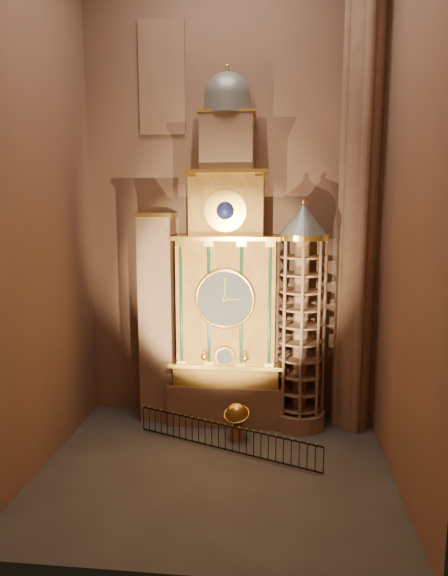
# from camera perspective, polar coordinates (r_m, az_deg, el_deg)

# --- Properties ---
(floor) EXTENTS (14.00, 14.00, 0.00)m
(floor) POSITION_cam_1_polar(r_m,az_deg,el_deg) (21.86, -1.04, -19.60)
(floor) COLOR #383330
(floor) RESTS_ON ground
(wall_back) EXTENTS (22.00, 0.00, 22.00)m
(wall_back) POSITION_cam_1_polar(r_m,az_deg,el_deg) (25.18, 0.59, 10.20)
(wall_back) COLOR #8A5A4A
(wall_back) RESTS_ON floor
(wall_left) EXTENTS (0.00, 22.00, 22.00)m
(wall_left) POSITION_cam_1_polar(r_m,az_deg,el_deg) (21.26, -20.51, 9.88)
(wall_left) COLOR #8A5A4A
(wall_left) RESTS_ON floor
(wall_right) EXTENTS (0.00, 22.00, 22.00)m
(wall_right) POSITION_cam_1_polar(r_m,az_deg,el_deg) (19.62, 19.94, 10.04)
(wall_right) COLOR #8A5A4A
(wall_right) RESTS_ON floor
(astronomical_clock) EXTENTS (5.60, 2.41, 16.70)m
(astronomical_clock) POSITION_cam_1_polar(r_m,az_deg,el_deg) (24.43, 0.34, 0.07)
(astronomical_clock) COLOR #8C634C
(astronomical_clock) RESTS_ON floor
(portrait_tower) EXTENTS (1.80, 1.60, 10.20)m
(portrait_tower) POSITION_cam_1_polar(r_m,az_deg,el_deg) (25.29, -7.36, -3.23)
(portrait_tower) COLOR #8C634C
(portrait_tower) RESTS_ON floor
(stair_turret) EXTENTS (2.50, 2.50, 10.80)m
(stair_turret) POSITION_cam_1_polar(r_m,az_deg,el_deg) (24.34, 8.52, -3.44)
(stair_turret) COLOR #8C634C
(stair_turret) RESTS_ON floor
(gothic_pier) EXTENTS (2.04, 2.04, 22.00)m
(gothic_pier) POSITION_cam_1_polar(r_m,az_deg,el_deg) (24.35, 15.02, 9.95)
(gothic_pier) COLOR #8C634C
(gothic_pier) RESTS_ON floor
(stained_glass_window) EXTENTS (2.20, 0.14, 5.20)m
(stained_glass_window) POSITION_cam_1_polar(r_m,az_deg,el_deg) (26.30, -6.92, 22.18)
(stained_glass_window) COLOR navy
(stained_glass_window) RESTS_ON wall_back
(celestial_globe) EXTENTS (1.42, 1.37, 1.72)m
(celestial_globe) POSITION_cam_1_polar(r_m,az_deg,el_deg) (23.91, 1.41, -14.26)
(celestial_globe) COLOR #8C634C
(celestial_globe) RESTS_ON floor
(iron_railing) EXTENTS (8.10, 3.31, 1.15)m
(iron_railing) POSITION_cam_1_polar(r_m,az_deg,el_deg) (23.03, 0.14, -16.29)
(iron_railing) COLOR black
(iron_railing) RESTS_ON floor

